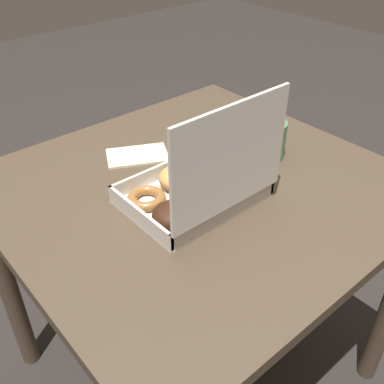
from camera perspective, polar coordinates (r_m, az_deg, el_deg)
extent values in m
plane|color=#2D2826|center=(1.64, 0.54, -21.03)|extent=(8.00, 8.00, 0.00)
cube|color=#4C3D2D|center=(1.11, 0.75, 0.49)|extent=(0.92, 0.88, 0.03)
cylinder|color=#4C3D2D|center=(1.79, 2.31, 1.03)|extent=(0.06, 0.06, 0.72)
cylinder|color=#4C3D2D|center=(1.48, -22.39, -10.87)|extent=(0.06, 0.06, 0.72)
cube|color=silver|center=(1.05, 0.00, -0.73)|extent=(0.31, 0.23, 0.01)
cube|color=beige|center=(1.10, -3.73, 2.76)|extent=(0.31, 0.01, 0.04)
cube|color=beige|center=(0.97, 4.25, -2.56)|extent=(0.31, 0.01, 0.04)
cube|color=beige|center=(1.12, 5.79, 3.12)|extent=(0.01, 0.23, 0.04)
cube|color=beige|center=(0.96, -6.74, -3.05)|extent=(0.01, 0.23, 0.04)
cube|color=beige|center=(0.89, 4.99, 4.19)|extent=(0.31, 0.01, 0.24)
torus|color=white|center=(1.12, 2.24, 2.92)|extent=(0.09, 0.09, 0.02)
ellipsoid|color=tan|center=(1.06, -1.90, 1.82)|extent=(0.09, 0.09, 0.05)
torus|color=#9E6633|center=(1.02, -5.80, -0.80)|extent=(0.09, 0.09, 0.02)
ellipsoid|color=white|center=(1.05, 5.87, 1.18)|extent=(0.09, 0.09, 0.05)
torus|color=#9E6633|center=(1.00, 2.14, -1.51)|extent=(0.09, 0.09, 0.02)
ellipsoid|color=#381E11|center=(0.95, -2.46, -2.97)|extent=(0.09, 0.09, 0.05)
cylinder|color=#4C8456|center=(1.20, 9.59, 6.61)|extent=(0.09, 0.09, 0.10)
cylinder|color=black|center=(1.18, 9.81, 8.57)|extent=(0.08, 0.08, 0.01)
cube|color=beige|center=(1.22, -6.95, 4.64)|extent=(0.19, 0.16, 0.01)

